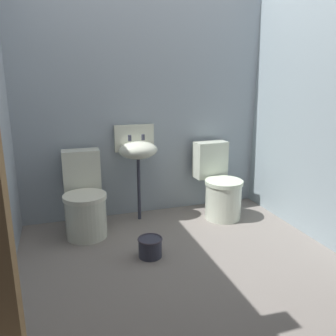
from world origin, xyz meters
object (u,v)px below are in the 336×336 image
object	(u,v)px
sink	(137,149)
bucket	(150,247)
toilet_right	(219,187)
toilet_left	(85,201)

from	to	relation	value
sink	bucket	xyz separation A→B (m)	(-0.10, -0.82, -0.67)
bucket	toilet_right	bearing A→B (deg)	33.89
sink	bucket	distance (m)	1.06
toilet_right	bucket	size ratio (longest dim) A/B	3.67
toilet_right	sink	world-z (taller)	sink
toilet_left	sink	bearing A→B (deg)	-160.87
bucket	sink	bearing A→B (deg)	83.26
sink	bucket	bearing A→B (deg)	-96.74
toilet_left	bucket	bearing A→B (deg)	127.47
toilet_right	sink	distance (m)	0.97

